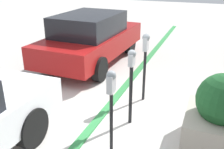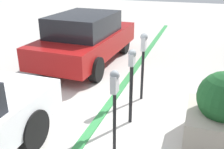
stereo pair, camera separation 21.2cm
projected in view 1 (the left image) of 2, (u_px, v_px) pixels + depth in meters
ground_plane at (105, 117)px, 5.39m from camera, size 40.00×40.00×0.00m
curb_strip at (101, 116)px, 5.41m from camera, size 19.00×0.16×0.04m
parking_meter_nearest at (111, 94)px, 3.92m from camera, size 0.17×0.15×1.49m
parking_meter_second at (131, 74)px, 4.83m from camera, size 0.18×0.15×1.50m
parking_meter_middle at (145, 53)px, 5.70m from camera, size 0.19×0.16×1.56m
planter_box at (220, 118)px, 4.26m from camera, size 1.17×1.10×1.35m
parked_car_middle at (91, 38)px, 8.20m from camera, size 4.35×1.99×1.57m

